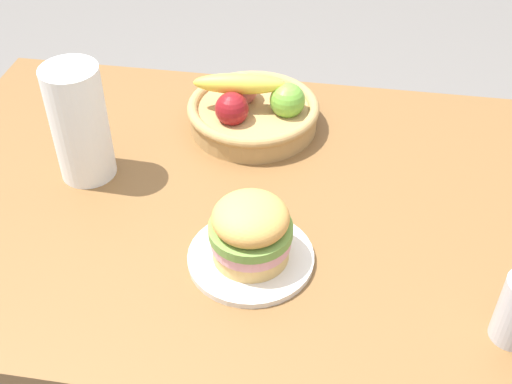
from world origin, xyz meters
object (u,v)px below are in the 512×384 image
(sandwich, at_px, (251,230))
(paper_towel_roll, at_px, (79,123))
(fruit_basket, at_px, (253,110))
(plate, at_px, (251,257))

(sandwich, height_order, paper_towel_roll, paper_towel_roll)
(sandwich, xyz_separation_m, fruit_basket, (-0.06, 0.40, -0.03))
(plate, xyz_separation_m, fruit_basket, (-0.06, 0.40, 0.04))
(sandwich, bearing_deg, plate, 79.38)
(plate, relative_size, sandwich, 1.54)
(fruit_basket, height_order, paper_towel_roll, paper_towel_roll)
(fruit_basket, relative_size, paper_towel_roll, 1.21)
(plate, distance_m, fruit_basket, 0.41)
(paper_towel_roll, bearing_deg, plate, -27.30)
(plate, height_order, sandwich, sandwich)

